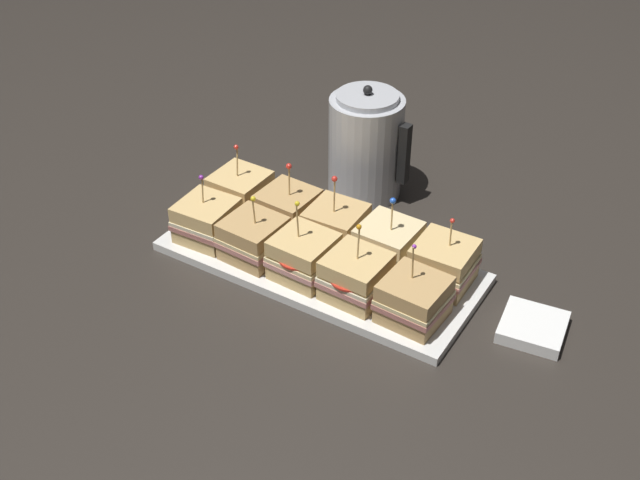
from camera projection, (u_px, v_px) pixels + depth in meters
name	position (u px, v px, depth m)	size (l,w,h in m)	color
ground_plane	(320.00, 266.00, 1.58)	(6.00, 6.00, 0.00)	#2D2823
serving_platter	(320.00, 262.00, 1.58)	(0.63, 0.27, 0.02)	silver
sandwich_front_far_left	(207.00, 220.00, 1.60)	(0.11, 0.11, 0.14)	tan
sandwich_front_left	(253.00, 238.00, 1.56)	(0.12, 0.12, 0.14)	tan
sandwich_front_center	(303.00, 256.00, 1.51)	(0.12, 0.12, 0.16)	tan
sandwich_front_right	(356.00, 277.00, 1.46)	(0.12, 0.12, 0.16)	tan
sandwich_front_far_right	(414.00, 300.00, 1.41)	(0.12, 0.12, 0.15)	tan
sandwich_back_far_left	(240.00, 193.00, 1.68)	(0.11, 0.11, 0.16)	tan
sandwich_back_left	(288.00, 210.00, 1.64)	(0.12, 0.12, 0.15)	tan
sandwich_back_center	(335.00, 226.00, 1.59)	(0.11, 0.11, 0.16)	tan
sandwich_back_right	(388.00, 245.00, 1.54)	(0.11, 0.12, 0.16)	beige
sandwich_back_far_right	(443.00, 264.00, 1.49)	(0.11, 0.11, 0.15)	tan
kettle_steel	(366.00, 146.00, 1.73)	(0.18, 0.16, 0.26)	#B7BABF
napkin_stack	(533.00, 327.00, 1.42)	(0.12, 0.12, 0.02)	white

